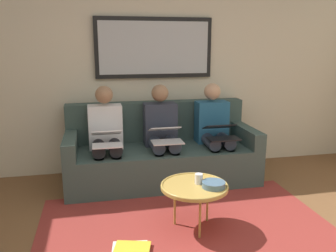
{
  "coord_description": "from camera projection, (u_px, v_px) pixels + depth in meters",
  "views": [
    {
      "loc": [
        0.75,
        1.81,
        1.6
      ],
      "look_at": [
        0.0,
        -1.7,
        0.75
      ],
      "focal_mm": 37.3,
      "sensor_mm": 36.0,
      "label": 1
    }
  ],
  "objects": [
    {
      "name": "couch",
      "position": [
        161.0,
        154.0,
        4.19
      ],
      "size": [
        2.2,
        0.9,
        0.9
      ],
      "color": "#384C47",
      "rests_on": "ground_plane"
    },
    {
      "name": "magazine_stack",
      "position": [
        131.0,
        249.0,
        2.75
      ],
      "size": [
        0.33,
        0.28,
        0.03
      ],
      "color": "red",
      "rests_on": "ground_plane"
    },
    {
      "name": "framed_mirror",
      "position": [
        154.0,
        48.0,
        4.27
      ],
      "size": [
        1.45,
        0.05,
        0.73
      ],
      "color": "black"
    },
    {
      "name": "person_middle",
      "position": [
        162.0,
        131.0,
        4.05
      ],
      "size": [
        0.38,
        0.58,
        1.14
      ],
      "color": "#2D3342",
      "rests_on": "couch"
    },
    {
      "name": "wall_rear",
      "position": [
        153.0,
        68.0,
        4.42
      ],
      "size": [
        6.0,
        0.12,
        2.6
      ],
      "primitive_type": "cube",
      "color": "beige",
      "rests_on": "ground_plane"
    },
    {
      "name": "bowl",
      "position": [
        214.0,
        185.0,
        2.97
      ],
      "size": [
        0.2,
        0.2,
        0.05
      ],
      "primitive_type": "cylinder",
      "color": "slate",
      "rests_on": "coffee_table"
    },
    {
      "name": "person_left",
      "position": [
        214.0,
        128.0,
        4.18
      ],
      "size": [
        0.38,
        0.58,
        1.14
      ],
      "color": "#235B84",
      "rests_on": "couch"
    },
    {
      "name": "person_right",
      "position": [
        106.0,
        134.0,
        3.92
      ],
      "size": [
        0.38,
        0.58,
        1.14
      ],
      "color": "silver",
      "rests_on": "couch"
    },
    {
      "name": "cup",
      "position": [
        199.0,
        179.0,
        3.05
      ],
      "size": [
        0.07,
        0.07,
        0.09
      ],
      "primitive_type": "cylinder",
      "color": "silver",
      "rests_on": "coffee_table"
    },
    {
      "name": "laptop_white",
      "position": [
        107.0,
        138.0,
        3.69
      ],
      "size": [
        0.31,
        0.34,
        0.15
      ],
      "color": "white"
    },
    {
      "name": "laptop_silver",
      "position": [
        166.0,
        135.0,
        3.82
      ],
      "size": [
        0.33,
        0.36,
        0.16
      ],
      "color": "silver"
    },
    {
      "name": "laptop_black",
      "position": [
        221.0,
        132.0,
        3.95
      ],
      "size": [
        0.35,
        0.35,
        0.15
      ],
      "color": "black"
    },
    {
      "name": "coffee_table",
      "position": [
        194.0,
        187.0,
        3.02
      ],
      "size": [
        0.59,
        0.59,
        0.41
      ],
      "color": "tan",
      "rests_on": "ground_plane"
    },
    {
      "name": "area_rug",
      "position": [
        188.0,
        231.0,
        3.05
      ],
      "size": [
        2.6,
        1.8,
        0.01
      ],
      "primitive_type": "cube",
      "color": "maroon",
      "rests_on": "ground_plane"
    }
  ]
}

